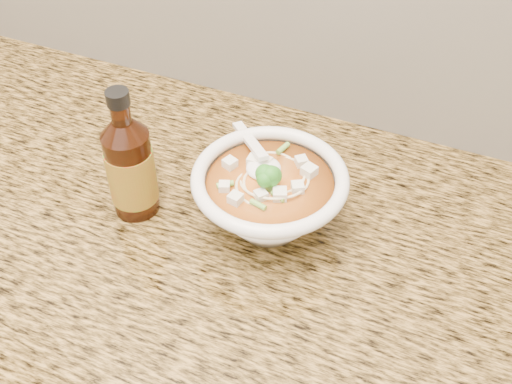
% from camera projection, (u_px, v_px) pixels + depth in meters
% --- Properties ---
extents(cabinet, '(4.00, 0.65, 0.86)m').
position_uv_depth(cabinet, '(179.00, 376.00, 1.26)').
color(cabinet, '#341D0F').
rests_on(cabinet, ground).
extents(counter_slab, '(4.00, 0.68, 0.04)m').
position_uv_depth(counter_slab, '(154.00, 218.00, 0.94)').
color(counter_slab, olive).
rests_on(counter_slab, cabinet).
extents(soup_bowl, '(0.21, 0.21, 0.12)m').
position_uv_depth(soup_bowl, '(270.00, 198.00, 0.87)').
color(soup_bowl, white).
rests_on(soup_bowl, counter_slab).
extents(hot_sauce_bottle, '(0.08, 0.08, 0.20)m').
position_uv_depth(hot_sauce_bottle, '(130.00, 168.00, 0.88)').
color(hot_sauce_bottle, '#3D1808').
rests_on(hot_sauce_bottle, counter_slab).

